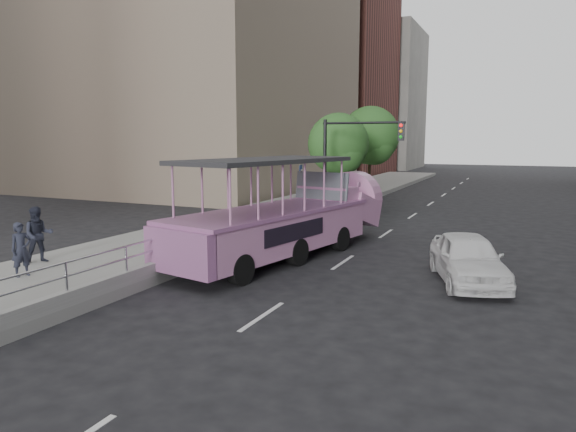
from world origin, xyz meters
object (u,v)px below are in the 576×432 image
traffic_signal (347,153)px  street_tree_far (371,138)px  duck_boat (290,219)px  parking_sign (301,190)px  street_tree_near (339,146)px  pedestrian_mid (38,235)px  car (468,258)px  pedestrian_near (21,249)px

traffic_signal → street_tree_far: size_ratio=0.81×
duck_boat → parking_sign: 5.12m
street_tree_near → duck_boat: bearing=-79.5°
pedestrian_mid → parking_sign: bearing=13.2°
duck_boat → parking_sign: (-1.66, 4.81, 0.56)m
parking_sign → traffic_signal: traffic_signal is taller
parking_sign → street_tree_near: bearing=94.2°
car → pedestrian_near: bearing=-172.3°
pedestrian_near → street_tree_near: bearing=5.6°
street_tree_far → pedestrian_mid: bearing=-100.5°
traffic_signal → street_tree_far: bearing=98.4°
pedestrian_near → duck_boat: bearing=-22.1°
pedestrian_near → street_tree_far: (3.32, 24.52, 3.23)m
duck_boat → street_tree_far: size_ratio=1.70×
traffic_signal → street_tree_near: (-1.60, 3.43, 0.32)m
pedestrian_mid → street_tree_near: size_ratio=0.31×
traffic_signal → street_tree_far: street_tree_far is taller
duck_boat → traffic_signal: size_ratio=2.11×
parking_sign → street_tree_near: street_tree_near is taller
car → pedestrian_near: 12.91m
parking_sign → pedestrian_mid: bearing=-113.9°
street_tree_far → traffic_signal: bearing=-81.6°
car → pedestrian_mid: size_ratio=2.39×
pedestrian_mid → traffic_signal: 15.02m
car → street_tree_far: size_ratio=0.66×
duck_boat → street_tree_near: bearing=100.5°
pedestrian_mid → pedestrian_near: bearing=-107.8°
traffic_signal → pedestrian_mid: bearing=-112.6°
pedestrian_mid → traffic_signal: (5.69, 13.70, 2.30)m
car → parking_sign: (-7.93, 6.00, 1.15)m
pedestrian_near → street_tree_far: 24.95m
pedestrian_mid → traffic_signal: size_ratio=0.34×
duck_boat → car: duck_boat is taller
traffic_signal → duck_boat: bearing=-86.1°
duck_boat → street_tree_far: bearing=96.3°
car → pedestrian_near: (-11.54, -5.76, 0.35)m
traffic_signal → street_tree_near: street_tree_near is taller
pedestrian_near → parking_sign: 12.33m
parking_sign → duck_boat: bearing=-71.0°
street_tree_far → duck_boat: bearing=-83.7°
pedestrian_mid → street_tree_far: bearing=26.6°
pedestrian_near → pedestrian_mid: 1.70m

